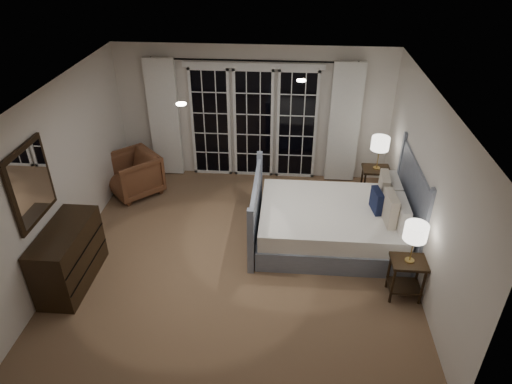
# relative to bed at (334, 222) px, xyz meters

# --- Properties ---
(floor) EXTENTS (5.00, 5.00, 0.00)m
(floor) POSITION_rel_bed_xyz_m (-1.41, -0.44, -0.34)
(floor) COLOR brown
(floor) RESTS_ON ground
(ceiling) EXTENTS (5.00, 5.00, 0.00)m
(ceiling) POSITION_rel_bed_xyz_m (-1.41, -0.44, 2.16)
(ceiling) COLOR white
(ceiling) RESTS_ON wall_back
(wall_left) EXTENTS (0.02, 5.00, 2.50)m
(wall_left) POSITION_rel_bed_xyz_m (-3.91, -0.44, 0.91)
(wall_left) COLOR silver
(wall_left) RESTS_ON floor
(wall_right) EXTENTS (0.02, 5.00, 2.50)m
(wall_right) POSITION_rel_bed_xyz_m (1.09, -0.44, 0.91)
(wall_right) COLOR silver
(wall_right) RESTS_ON floor
(wall_back) EXTENTS (5.00, 0.02, 2.50)m
(wall_back) POSITION_rel_bed_xyz_m (-1.41, 2.06, 0.91)
(wall_back) COLOR silver
(wall_back) RESTS_ON floor
(wall_front) EXTENTS (5.00, 0.02, 2.50)m
(wall_front) POSITION_rel_bed_xyz_m (-1.41, -2.94, 0.91)
(wall_front) COLOR silver
(wall_front) RESTS_ON floor
(french_doors) EXTENTS (2.50, 0.04, 2.20)m
(french_doors) POSITION_rel_bed_xyz_m (-1.41, 2.02, 0.75)
(french_doors) COLOR black
(french_doors) RESTS_ON wall_back
(curtain_rod) EXTENTS (3.50, 0.03, 0.03)m
(curtain_rod) POSITION_rel_bed_xyz_m (-1.41, 1.96, 1.91)
(curtain_rod) COLOR black
(curtain_rod) RESTS_ON wall_back
(curtain_left) EXTENTS (0.55, 0.10, 2.25)m
(curtain_left) POSITION_rel_bed_xyz_m (-3.06, 1.94, 0.81)
(curtain_left) COLOR white
(curtain_left) RESTS_ON curtain_rod
(curtain_right) EXTENTS (0.55, 0.10, 2.25)m
(curtain_right) POSITION_rel_bed_xyz_m (0.24, 1.94, 0.81)
(curtain_right) COLOR white
(curtain_right) RESTS_ON curtain_rod
(downlight_a) EXTENTS (0.12, 0.12, 0.01)m
(downlight_a) POSITION_rel_bed_xyz_m (-0.61, 0.16, 2.15)
(downlight_a) COLOR white
(downlight_a) RESTS_ON ceiling
(downlight_b) EXTENTS (0.12, 0.12, 0.01)m
(downlight_b) POSITION_rel_bed_xyz_m (-2.01, -0.84, 2.15)
(downlight_b) COLOR white
(downlight_b) RESTS_ON ceiling
(bed) EXTENTS (2.36, 1.70, 1.38)m
(bed) POSITION_rel_bed_xyz_m (0.00, 0.00, 0.00)
(bed) COLOR gray
(bed) RESTS_ON floor
(nightstand_left) EXTENTS (0.45, 0.36, 0.59)m
(nightstand_left) POSITION_rel_bed_xyz_m (0.86, -1.16, 0.04)
(nightstand_left) COLOR black
(nightstand_left) RESTS_ON floor
(nightstand_right) EXTENTS (0.47, 0.38, 0.61)m
(nightstand_right) POSITION_rel_bed_xyz_m (0.79, 1.29, 0.06)
(nightstand_right) COLOR black
(nightstand_right) RESTS_ON floor
(lamp_left) EXTENTS (0.29, 0.29, 0.57)m
(lamp_left) POSITION_rel_bed_xyz_m (0.86, -1.16, 0.70)
(lamp_left) COLOR tan
(lamp_left) RESTS_ON nightstand_left
(lamp_right) EXTENTS (0.30, 0.30, 0.59)m
(lamp_right) POSITION_rel_bed_xyz_m (0.79, 1.29, 0.74)
(lamp_right) COLOR tan
(lamp_right) RESTS_ON nightstand_right
(armchair) EXTENTS (1.18, 1.18, 0.77)m
(armchair) POSITION_rel_bed_xyz_m (-3.51, 1.15, 0.04)
(armchair) COLOR brown
(armchair) RESTS_ON floor
(dresser) EXTENTS (0.52, 1.23, 0.87)m
(dresser) POSITION_rel_bed_xyz_m (-3.64, -1.24, 0.09)
(dresser) COLOR black
(dresser) RESTS_ON floor
(mirror) EXTENTS (0.05, 0.85, 1.00)m
(mirror) POSITION_rel_bed_xyz_m (-3.88, -1.24, 1.21)
(mirror) COLOR black
(mirror) RESTS_ON wall_left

